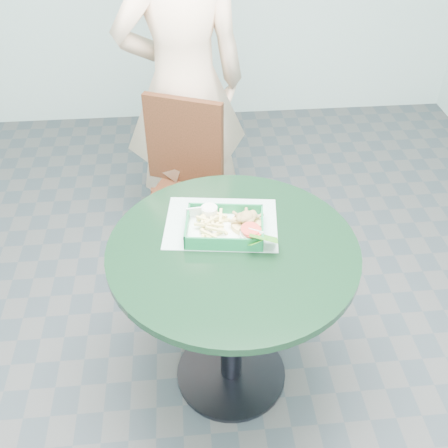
{
  "coord_description": "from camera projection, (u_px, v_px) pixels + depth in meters",
  "views": [
    {
      "loc": [
        -0.16,
        -1.38,
        2.02
      ],
      "look_at": [
        -0.02,
        0.1,
        0.79
      ],
      "focal_mm": 42.0,
      "sensor_mm": 36.0,
      "label": 1
    }
  ],
  "objects": [
    {
      "name": "fries_pile",
      "position": [
        211.0,
        228.0,
        1.91
      ],
      "size": [
        0.13,
        0.14,
        0.05
      ],
      "primitive_type": null,
      "rotation": [
        0.0,
        0.0,
        0.1
      ],
      "color": "#FBE689",
      "rests_on": "food_basket"
    },
    {
      "name": "floor",
      "position": [
        231.0,
        374.0,
        2.36
      ],
      "size": [
        4.0,
        5.0,
        0.02
      ],
      "primitive_type": "cube",
      "color": "#303335",
      "rests_on": "ground"
    },
    {
      "name": "diner_person",
      "position": [
        182.0,
        53.0,
        2.5
      ],
      "size": [
        0.84,
        0.61,
        2.12
      ],
      "primitive_type": "imported",
      "rotation": [
        0.0,
        0.0,
        3.29
      ],
      "color": "beige",
      "rests_on": "floor"
    },
    {
      "name": "food_basket",
      "position": [
        225.0,
        234.0,
        1.92
      ],
      "size": [
        0.28,
        0.2,
        0.06
      ],
      "rotation": [
        0.0,
        0.0,
        -0.13
      ],
      "color": "#14773E",
      "rests_on": "placemat"
    },
    {
      "name": "dining_chair",
      "position": [
        186.0,
        181.0,
        2.6
      ],
      "size": [
        0.4,
        0.4,
        0.93
      ],
      "rotation": [
        0.0,
        0.0,
        -0.39
      ],
      "color": "#342016",
      "rests_on": "floor"
    },
    {
      "name": "cafe_table",
      "position": [
        232.0,
        283.0,
        1.99
      ],
      "size": [
        0.91,
        0.91,
        0.75
      ],
      "color": "#23242B",
      "rests_on": "floor"
    },
    {
      "name": "placemat",
      "position": [
        221.0,
        228.0,
        1.98
      ],
      "size": [
        0.45,
        0.36,
        0.0
      ],
      "primitive_type": "cube",
      "rotation": [
        0.0,
        0.0,
        -0.13
      ],
      "color": "#ABCBC2",
      "rests_on": "cafe_table"
    },
    {
      "name": "garnish_cup",
      "position": [
        255.0,
        237.0,
        1.87
      ],
      "size": [
        0.13,
        0.12,
        0.05
      ],
      "rotation": [
        0.0,
        0.0,
        -0.13
      ],
      "color": "white",
      "rests_on": "food_basket"
    },
    {
      "name": "crab_sandwich",
      "position": [
        245.0,
        222.0,
        1.93
      ],
      "size": [
        0.11,
        0.11,
        0.07
      ],
      "rotation": [
        0.0,
        0.0,
        0.12
      ],
      "color": "#E0BB73",
      "rests_on": "food_basket"
    },
    {
      "name": "sauce_ramekin",
      "position": [
        207.0,
        216.0,
        1.95
      ],
      "size": [
        0.06,
        0.06,
        0.03
      ],
      "rotation": [
        0.0,
        0.0,
        0.15
      ],
      "color": "white",
      "rests_on": "food_basket"
    }
  ]
}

